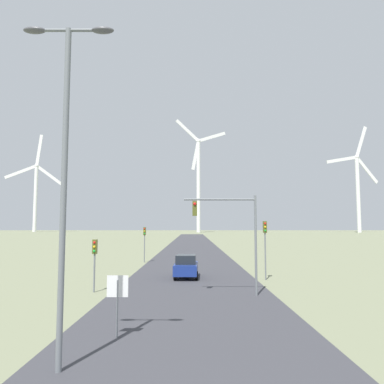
# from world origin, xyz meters

# --- Properties ---
(road_surface) EXTENTS (10.00, 240.00, 0.01)m
(road_surface) POSITION_xyz_m (0.00, 48.00, 0.00)
(road_surface) COLOR #38383D
(road_surface) RESTS_ON ground
(streetlamp) EXTENTS (2.81, 0.32, 10.31)m
(streetlamp) POSITION_xyz_m (-3.78, 5.50, 6.40)
(streetlamp) COLOR slate
(streetlamp) RESTS_ON ground
(stop_sign_near) EXTENTS (0.81, 0.07, 2.30)m
(stop_sign_near) POSITION_xyz_m (-2.77, 8.76, 1.60)
(stop_sign_near) COLOR slate
(stop_sign_near) RESTS_ON ground
(traffic_light_post_near_left) EXTENTS (0.28, 0.34, 3.28)m
(traffic_light_post_near_left) POSITION_xyz_m (-6.10, 18.22, 2.41)
(traffic_light_post_near_left) COLOR slate
(traffic_light_post_near_left) RESTS_ON ground
(traffic_light_post_near_right) EXTENTS (0.28, 0.34, 4.49)m
(traffic_light_post_near_right) POSITION_xyz_m (5.71, 23.54, 3.28)
(traffic_light_post_near_right) COLOR slate
(traffic_light_post_near_right) RESTS_ON ground
(traffic_light_post_mid_left) EXTENTS (0.28, 0.33, 3.96)m
(traffic_light_post_mid_left) POSITION_xyz_m (-5.35, 37.09, 2.90)
(traffic_light_post_mid_left) COLOR slate
(traffic_light_post_mid_left) RESTS_ON ground
(traffic_light_mast_overhead) EXTENTS (4.39, 0.35, 6.00)m
(traffic_light_mast_overhead) POSITION_xyz_m (2.38, 17.08, 4.27)
(traffic_light_mast_overhead) COLOR slate
(traffic_light_mast_overhead) RESTS_ON ground
(car_approaching) EXTENTS (1.94, 4.16, 1.83)m
(car_approaching) POSITION_xyz_m (-0.43, 24.68, 0.91)
(car_approaching) COLOR navy
(car_approaching) RESTS_ON ground
(wind_turbine_far_left) EXTENTS (35.02, 6.77, 61.61)m
(wind_turbine_far_left) POSITION_xyz_m (-98.09, 227.88, 26.14)
(wind_turbine_far_left) COLOR white
(wind_turbine_far_left) RESTS_ON ground
(wind_turbine_left) EXTENTS (29.99, 8.24, 66.07)m
(wind_turbine_left) POSITION_xyz_m (3.80, 211.92, 32.18)
(wind_turbine_left) COLOR white
(wind_turbine_left) RESTS_ON ground
(wind_turbine_center) EXTENTS (31.89, 6.46, 61.90)m
(wind_turbine_center) POSITION_xyz_m (95.39, 207.98, 27.01)
(wind_turbine_center) COLOR white
(wind_turbine_center) RESTS_ON ground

